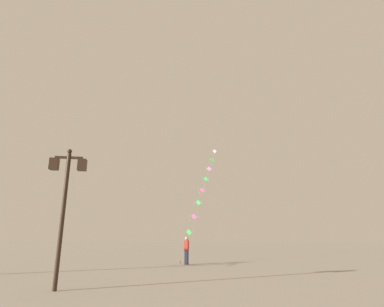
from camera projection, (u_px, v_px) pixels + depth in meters
ground_plane at (144, 262)px, 21.51m from camera, size 160.00×160.00×0.00m
twin_lantern_lamp_post at (66, 189)px, 10.51m from camera, size 1.22×0.28×4.65m
kite_train at (202, 190)px, 26.74m from camera, size 4.77×9.38×10.67m
kite_flyer at (187, 250)px, 19.70m from camera, size 0.37×0.62×1.71m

